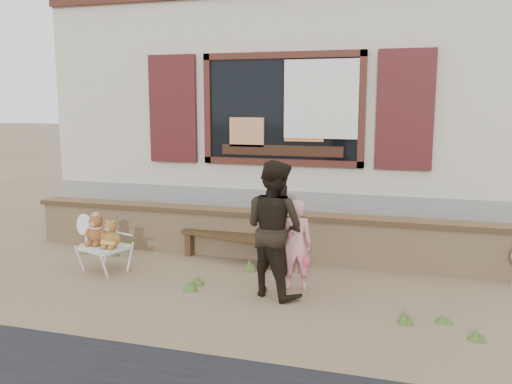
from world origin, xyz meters
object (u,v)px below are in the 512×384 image
(teddy_bear_left, at_px, (97,229))
(teddy_bear_right, at_px, (111,233))
(child, at_px, (296,245))
(bench, at_px, (231,241))
(adult, at_px, (274,228))
(folding_chair, at_px, (105,248))

(teddy_bear_left, relative_size, teddy_bear_right, 1.10)
(teddy_bear_right, xyz_separation_m, child, (2.37, 0.08, 0.01))
(teddy_bear_right, relative_size, child, 0.35)
(bench, height_order, adult, adult)
(folding_chair, distance_m, child, 2.51)
(teddy_bear_left, relative_size, child, 0.39)
(folding_chair, xyz_separation_m, teddy_bear_right, (0.13, -0.04, 0.22))
(folding_chair, bearing_deg, bench, 51.63)
(bench, xyz_separation_m, folding_chair, (-1.40, -0.93, 0.03))
(child, height_order, adult, adult)
(folding_chair, bearing_deg, child, 18.85)
(teddy_bear_left, distance_m, child, 2.64)
(bench, relative_size, folding_chair, 2.24)
(folding_chair, xyz_separation_m, teddy_bear_left, (-0.13, 0.04, 0.24))
(adult, bearing_deg, teddy_bear_left, 21.15)
(bench, relative_size, teddy_bear_right, 4.02)
(bench, height_order, folding_chair, bench)
(teddy_bear_left, height_order, teddy_bear_right, teddy_bear_left)
(teddy_bear_left, relative_size, adult, 0.27)
(teddy_bear_right, bearing_deg, folding_chair, -180.00)
(child, distance_m, adult, 0.39)
(teddy_bear_left, bearing_deg, teddy_bear_right, -0.00)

